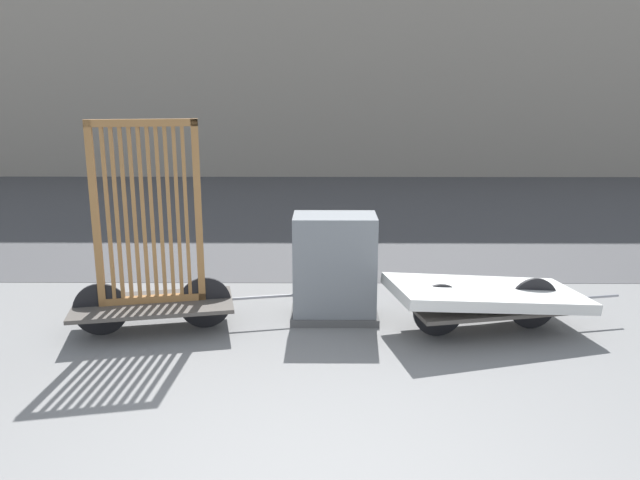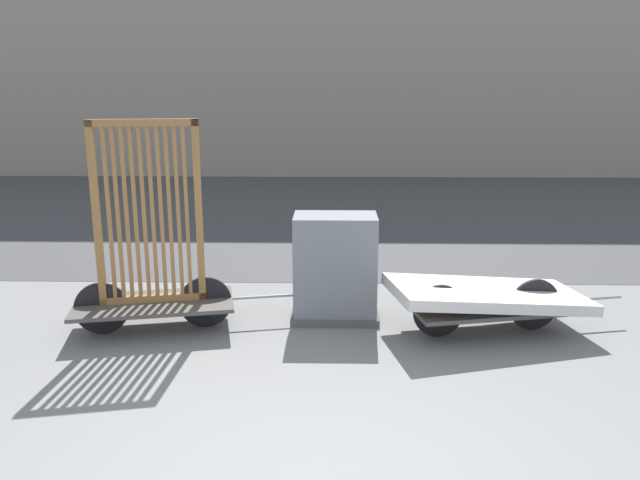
# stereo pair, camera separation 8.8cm
# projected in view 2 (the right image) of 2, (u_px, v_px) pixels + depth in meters

# --- Properties ---
(road_strip) EXTENTS (56.00, 9.82, 0.01)m
(road_strip) POSITION_uv_depth(u_px,v_px,m) (327.00, 210.00, 12.70)
(road_strip) COLOR #424244
(road_strip) RESTS_ON ground_plane
(bike_cart_with_bedframe) EXTENTS (2.31, 1.08, 2.13)m
(bike_cart_with_bedframe) POSITION_uv_depth(u_px,v_px,m) (152.00, 263.00, 6.23)
(bike_cart_with_bedframe) COLOR #4C4742
(bike_cart_with_bedframe) RESTS_ON ground_plane
(bike_cart_with_mattress) EXTENTS (2.52, 1.28, 0.56)m
(bike_cart_with_mattress) POSITION_uv_depth(u_px,v_px,m) (488.00, 297.00, 6.24)
(bike_cart_with_mattress) COLOR #4C4742
(bike_cart_with_mattress) RESTS_ON ground_plane
(utility_cabinet) EXTENTS (0.93, 0.60, 1.13)m
(utility_cabinet) POSITION_uv_depth(u_px,v_px,m) (335.00, 271.00, 6.61)
(utility_cabinet) COLOR #4C4C4C
(utility_cabinet) RESTS_ON ground_plane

